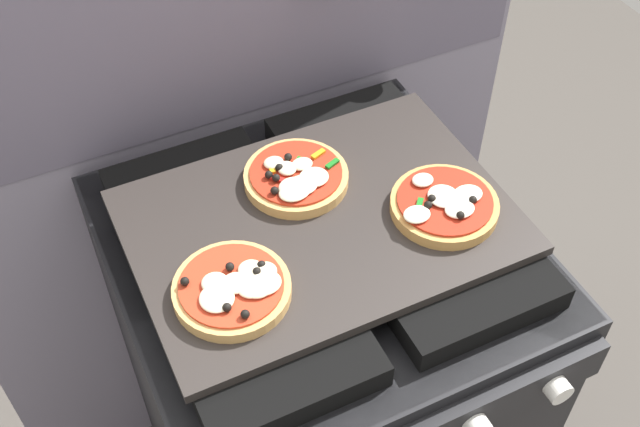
# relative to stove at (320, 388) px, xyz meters

# --- Properties ---
(kitchen_backsplash) EXTENTS (1.10, 0.09, 1.55)m
(kitchen_backsplash) POSITION_rel_stove_xyz_m (0.00, 0.34, 0.34)
(kitchen_backsplash) COLOR gray
(kitchen_backsplash) RESTS_ON ground_plane
(stove) EXTENTS (0.60, 0.64, 0.90)m
(stove) POSITION_rel_stove_xyz_m (0.00, 0.00, 0.00)
(stove) COLOR black
(stove) RESTS_ON ground_plane
(baking_tray) EXTENTS (0.54, 0.38, 0.02)m
(baking_tray) POSITION_rel_stove_xyz_m (0.00, 0.00, 0.46)
(baking_tray) COLOR #2D2826
(baking_tray) RESTS_ON stove
(pizza_left) EXTENTS (0.16, 0.16, 0.03)m
(pizza_left) POSITION_rel_stove_xyz_m (-0.16, -0.07, 0.48)
(pizza_left) COLOR tan
(pizza_left) RESTS_ON baking_tray
(pizza_right) EXTENTS (0.16, 0.16, 0.03)m
(pizza_right) POSITION_rel_stove_xyz_m (0.17, -0.06, 0.48)
(pizza_right) COLOR tan
(pizza_right) RESTS_ON baking_tray
(pizza_center) EXTENTS (0.16, 0.16, 0.03)m
(pizza_center) POSITION_rel_stove_xyz_m (-0.00, 0.08, 0.48)
(pizza_center) COLOR tan
(pizza_center) RESTS_ON baking_tray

